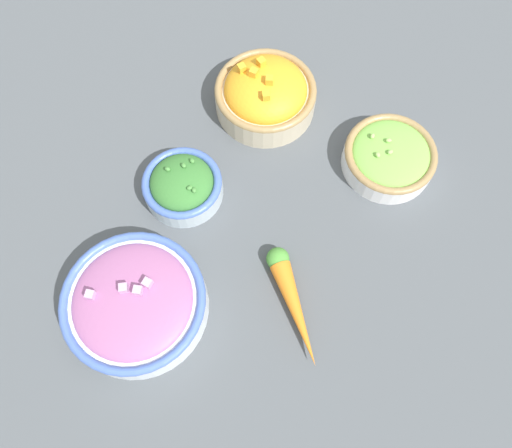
{
  "coord_description": "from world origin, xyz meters",
  "views": [
    {
      "loc": [
        0.24,
        0.12,
        0.68
      ],
      "look_at": [
        0.0,
        0.0,
        0.03
      ],
      "focal_mm": 35.0,
      "sensor_mm": 36.0,
      "label": 1
    }
  ],
  "objects_px": {
    "bowl_squash": "(265,94)",
    "bowl_lettuce": "(390,156)",
    "loose_carrot": "(293,301)",
    "bowl_broccoli": "(182,185)",
    "bowl_red_onion": "(135,303)"
  },
  "relations": [
    {
      "from": "bowl_lettuce",
      "to": "bowl_red_onion",
      "type": "distance_m",
      "value": 0.43
    },
    {
      "from": "bowl_squash",
      "to": "bowl_lettuce",
      "type": "distance_m",
      "value": 0.22
    },
    {
      "from": "bowl_squash",
      "to": "bowl_red_onion",
      "type": "xyz_separation_m",
      "value": [
        0.38,
        -0.01,
        -0.0
      ]
    },
    {
      "from": "loose_carrot",
      "to": "bowl_broccoli",
      "type": "bearing_deg",
      "value": -154.93
    },
    {
      "from": "bowl_squash",
      "to": "bowl_lettuce",
      "type": "xyz_separation_m",
      "value": [
        0.02,
        0.21,
        -0.01
      ]
    },
    {
      "from": "bowl_broccoli",
      "to": "loose_carrot",
      "type": "bearing_deg",
      "value": 68.25
    },
    {
      "from": "bowl_squash",
      "to": "bowl_red_onion",
      "type": "distance_m",
      "value": 0.38
    },
    {
      "from": "bowl_broccoli",
      "to": "bowl_lettuce",
      "type": "xyz_separation_m",
      "value": [
        -0.18,
        0.26,
        -0.0
      ]
    },
    {
      "from": "bowl_squash",
      "to": "loose_carrot",
      "type": "relative_size",
      "value": 1.15
    },
    {
      "from": "bowl_broccoli",
      "to": "bowl_lettuce",
      "type": "bearing_deg",
      "value": 124.57
    },
    {
      "from": "bowl_broccoli",
      "to": "bowl_red_onion",
      "type": "xyz_separation_m",
      "value": [
        0.18,
        0.03,
        0.01
      ]
    },
    {
      "from": "bowl_lettuce",
      "to": "loose_carrot",
      "type": "bearing_deg",
      "value": -8.97
    },
    {
      "from": "bowl_red_onion",
      "to": "loose_carrot",
      "type": "height_order",
      "value": "bowl_red_onion"
    },
    {
      "from": "bowl_broccoli",
      "to": "bowl_squash",
      "type": "height_order",
      "value": "bowl_squash"
    },
    {
      "from": "loose_carrot",
      "to": "bowl_red_onion",
      "type": "bearing_deg",
      "value": -106.02
    }
  ]
}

